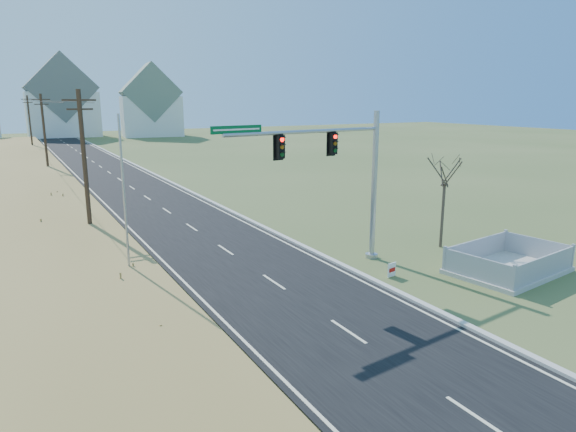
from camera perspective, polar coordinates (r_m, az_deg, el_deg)
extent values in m
plane|color=#435529|center=(21.12, 3.50, -10.77)|extent=(260.00, 260.00, 0.00)
cube|color=black|center=(67.64, -19.84, 4.97)|extent=(8.00, 180.00, 0.06)
cube|color=#B2AFA8|center=(68.40, -16.41, 5.34)|extent=(0.30, 180.00, 0.18)
cylinder|color=#422D1E|center=(31.79, -21.61, 4.82)|extent=(0.26, 0.26, 9.00)
cube|color=#422D1E|center=(31.54, -22.21, 11.84)|extent=(1.80, 0.10, 0.10)
cube|color=#422D1E|center=(31.55, -22.13, 10.94)|extent=(1.40, 0.10, 0.10)
cylinder|color=#422D1E|center=(61.55, -25.41, 7.97)|extent=(0.26, 0.26, 9.00)
cube|color=#422D1E|center=(61.42, -25.76, 11.59)|extent=(1.80, 0.10, 0.10)
cube|color=#422D1E|center=(61.43, -25.72, 11.13)|extent=(1.40, 0.10, 0.10)
cylinder|color=#422D1E|center=(91.47, -26.74, 9.06)|extent=(0.26, 0.26, 9.00)
cube|color=#422D1E|center=(91.38, -26.99, 11.49)|extent=(1.80, 0.10, 0.10)
cube|color=#422D1E|center=(91.38, -26.95, 11.18)|extent=(1.40, 0.10, 0.10)
cube|color=white|center=(128.94, -23.73, 10.29)|extent=(15.00, 10.00, 10.00)
cube|color=slate|center=(128.92, -23.97, 12.91)|extent=(15.27, 10.20, 15.27)
cube|color=white|center=(124.15, -14.93, 10.64)|extent=(13.87, 10.31, 9.00)
cube|color=slate|center=(124.09, -15.07, 13.13)|extent=(14.12, 10.51, 13.24)
cylinder|color=#9EA0A5|center=(28.44, 9.26, -4.37)|extent=(0.68, 0.68, 0.23)
cylinder|color=#9EA0A5|center=(27.55, 9.54, 3.26)|extent=(0.29, 0.29, 7.88)
cylinder|color=#9EA0A5|center=(24.20, 2.21, 9.36)|extent=(8.96, 1.32, 0.18)
cube|color=black|center=(25.25, 5.04, 8.05)|extent=(0.37, 0.32, 1.05)
cube|color=black|center=(23.31, -0.87, 7.69)|extent=(0.37, 0.32, 1.05)
cube|color=#045526|center=(22.03, -5.73, 9.55)|extent=(2.46, 0.35, 0.34)
cube|color=#B7B5AD|center=(28.03, 23.21, -5.54)|extent=(6.23, 4.70, 0.22)
cube|color=#9D9CA1|center=(27.06, 26.64, -5.07)|extent=(5.39, 0.86, 1.09)
cube|color=#9D9CA1|center=(28.72, 20.21, -3.49)|extent=(5.39, 0.86, 1.09)
cube|color=#9D9CA1|center=(25.59, 20.27, -5.46)|extent=(0.60, 3.59, 1.09)
cube|color=#9D9CA1|center=(30.17, 25.91, -3.24)|extent=(0.60, 3.59, 1.09)
cube|color=white|center=(25.52, 11.45, -5.88)|extent=(0.55, 0.16, 0.69)
cube|color=#B70E0C|center=(25.51, 11.50, -5.89)|extent=(0.44, 0.11, 0.20)
cylinder|color=#B7B5AD|center=(24.10, -17.04, -8.07)|extent=(0.35, 0.35, 0.16)
cylinder|color=#9EA0A5|center=(23.04, -17.67, 0.95)|extent=(0.10, 0.10, 7.88)
cylinder|color=#4C3F33|center=(30.94, 16.78, 0.04)|extent=(0.17, 0.17, 3.75)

